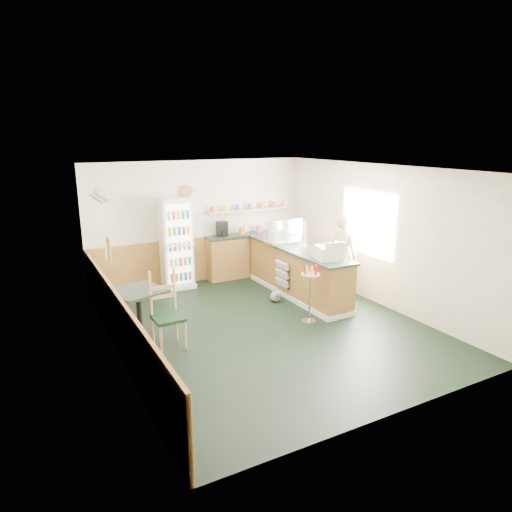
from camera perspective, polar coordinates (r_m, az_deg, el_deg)
ground at (r=8.04m, az=1.21°, el=-8.68°), size 6.00×6.00×0.00m
room_envelope at (r=8.10m, az=-2.68°, el=2.81°), size 5.04×6.02×2.72m
service_counter at (r=9.41m, az=5.18°, el=-2.22°), size 0.68×3.01×1.01m
back_counter at (r=10.74m, az=-0.59°, el=0.47°), size 2.24×0.42×1.69m
drinks_fridge at (r=9.89m, az=-9.92°, el=1.56°), size 0.65×0.54×1.96m
display_case at (r=9.63m, az=3.65°, el=3.02°), size 0.84×0.44×0.47m
cash_register at (r=8.44m, az=9.04°, el=0.40°), size 0.52×0.54×0.25m
shopkeeper at (r=9.24m, az=10.91°, el=-0.05°), size 0.50×0.64×1.76m
condiment_stand at (r=8.03m, az=6.79°, el=-3.63°), size 0.33×0.33×1.03m
newspaper_rack at (r=9.23m, az=3.28°, el=-2.32°), size 0.09×0.45×0.53m
cafe_table at (r=7.59m, az=-14.47°, el=-5.87°), size 0.95×0.95×0.83m
cafe_chair at (r=7.25m, az=-11.20°, el=-6.28°), size 0.46×0.46×1.21m
dog_doorstop at (r=9.11m, az=2.50°, el=-5.02°), size 0.21×0.27×0.25m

